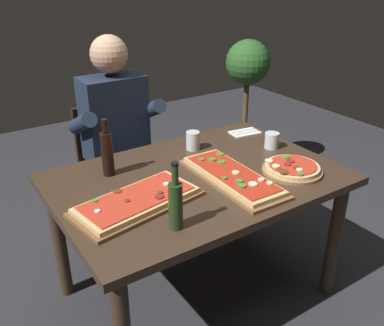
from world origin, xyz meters
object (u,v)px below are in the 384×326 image
Objects in this scene: pizza_rectangular_left at (232,177)px; pizza_rectangular_front at (137,201)px; dining_table at (197,192)px; diner_chair at (114,164)px; seated_diner at (118,134)px; oil_bottle_amber at (176,203)px; potted_plant_corner at (246,102)px; pizza_round_far at (292,168)px; tumbler_near_camera at (193,141)px; wine_bottle_dark at (107,153)px; tumbler_far_side at (272,141)px.

pizza_rectangular_front is at bearing 174.89° from pizza_rectangular_left.
pizza_rectangular_left is (0.11, -0.13, 0.12)m from dining_table.
diner_chair is 0.65× the size of seated_diner.
pizza_rectangular_front is 0.26m from oil_bottle_amber.
pizza_rectangular_left is 0.53× the size of potted_plant_corner.
pizza_rectangular_front is 0.49m from pizza_rectangular_left.
pizza_round_far is at bearing 7.53° from oil_bottle_amber.
diner_chair reaches higher than tumbler_near_camera.
wine_bottle_dark is 0.53m from tumbler_near_camera.
wine_bottle_dark is at bearing 140.68° from pizza_rectangular_left.
tumbler_far_side reaches higher than pizza_rectangular_front.
potted_plant_corner reaches higher than oil_bottle_amber.
seated_diner reaches higher than oil_bottle_amber.
tumbler_far_side is at bearing 8.97° from pizza_rectangular_front.
wine_bottle_dark is 0.56m from seated_diner.
diner_chair is at bearing 78.84° from oil_bottle_amber.
dining_table is 2.32× the size of pizza_rectangular_front.
wine_bottle_dark is (-0.78, 0.48, 0.10)m from pizza_round_far.
tumbler_far_side is at bearing 23.59° from pizza_rectangular_left.
seated_diner is (-0.09, 0.74, 0.10)m from dining_table.
diner_chair is at bearing 114.27° from tumbler_near_camera.
seated_diner is (-0.64, 0.68, -0.04)m from tumbler_far_side.
pizza_rectangular_front is 0.36m from wine_bottle_dark.
pizza_round_far is at bearing -64.70° from diner_chair.
pizza_rectangular_front is at bearing -144.08° from potted_plant_corner.
dining_table is 0.87m from diner_chair.
pizza_rectangular_front is 1.96m from potted_plant_corner.
tumbler_far_side is (0.43, 0.19, 0.02)m from pizza_rectangular_left.
pizza_round_far is (0.42, -0.23, 0.12)m from dining_table.
potted_plant_corner reaches higher than pizza_round_far.
pizza_round_far is 0.31m from tumbler_far_side.
dining_table is 0.57m from tumbler_far_side.
oil_bottle_amber is at bearing -156.02° from pizza_rectangular_left.
oil_bottle_amber is (-0.44, -0.20, 0.09)m from pizza_rectangular_left.
pizza_rectangular_left is 0.70× the size of diner_chair.
potted_plant_corner reaches higher than diner_chair.
potted_plant_corner is (0.66, 1.00, -0.15)m from tumbler_far_side.
seated_diner is (0.27, 0.48, -0.12)m from wine_bottle_dark.
potted_plant_corner is (0.79, 1.29, -0.13)m from pizza_round_far.
potted_plant_corner is at bearing 36.44° from tumbler_near_camera.
pizza_round_far is 0.76m from oil_bottle_amber.
tumbler_near_camera is (0.54, 0.38, 0.03)m from pizza_rectangular_front.
pizza_round_far is 0.92m from wine_bottle_dark.
pizza_rectangular_left is (0.49, -0.04, 0.00)m from pizza_rectangular_front.
pizza_round_far is (0.31, -0.10, 0.00)m from pizza_rectangular_left.
tumbler_near_camera is (0.05, 0.42, 0.03)m from pizza_rectangular_left.
oil_bottle_amber is at bearing -102.39° from seated_diner.
pizza_round_far is 3.36× the size of tumbler_far_side.
pizza_rectangular_front is 2.00× the size of pizza_round_far.
dining_table is at bearing -173.98° from tumbler_far_side.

